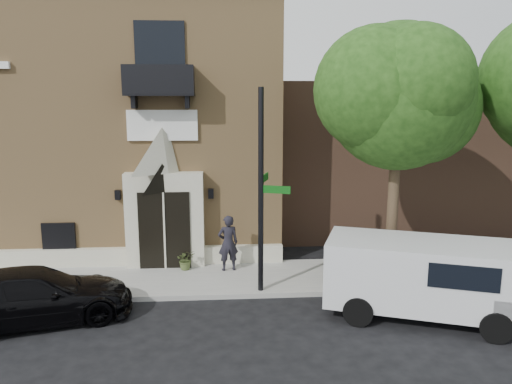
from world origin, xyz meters
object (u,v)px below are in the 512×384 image
fire_hydrant (359,275)px  dumpster (398,260)px  black_sedan (34,296)px  cargo_van (433,277)px  street_sign (262,191)px  pedestrian_near (228,243)px

fire_hydrant → dumpster: size_ratio=0.39×
black_sedan → cargo_van: cargo_van is taller
black_sedan → cargo_van: size_ratio=0.90×
street_sign → pedestrian_near: street_sign is taller
cargo_van → black_sedan: bearing=-162.7°
street_sign → fire_hydrant: bearing=19.7°
black_sedan → dumpster: black_sedan is taller
street_sign → fire_hydrant: (2.99, 0.05, -2.63)m
fire_hydrant → pedestrian_near: bearing=156.1°
street_sign → pedestrian_near: 2.90m
cargo_van → dumpster: (-0.01, 2.47, -0.38)m
black_sedan → fire_hydrant: bearing=-96.7°
fire_hydrant → cargo_van: bearing=-55.4°
black_sedan → dumpster: (10.41, 1.94, 0.07)m
street_sign → pedestrian_near: (-0.96, 1.80, -2.06)m
street_sign → dumpster: (4.35, 0.52, -2.35)m
pedestrian_near → fire_hydrant: bearing=144.7°
street_sign → fire_hydrant: size_ratio=7.94×
cargo_van → dumpster: size_ratio=2.83×
dumpster → fire_hydrant: bearing=-161.7°
street_sign → dumpster: street_sign is taller
cargo_van → fire_hydrant: size_ratio=7.33×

